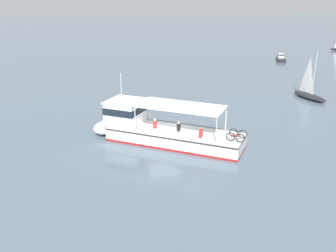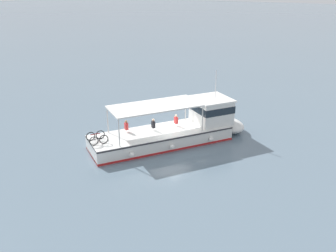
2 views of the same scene
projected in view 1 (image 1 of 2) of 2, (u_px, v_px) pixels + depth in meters
ground_plane at (165, 142)px, 29.43m from camera, size 400.00×400.00×0.00m
ferry_main at (156, 129)px, 29.43m from camera, size 9.38×12.40×5.32m
sailboat_horizon_east at (309, 94)px, 41.63m from camera, size 4.99×2.44×5.40m
motorboat_off_bow at (281, 58)px, 65.65m from camera, size 3.83×2.35×1.26m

